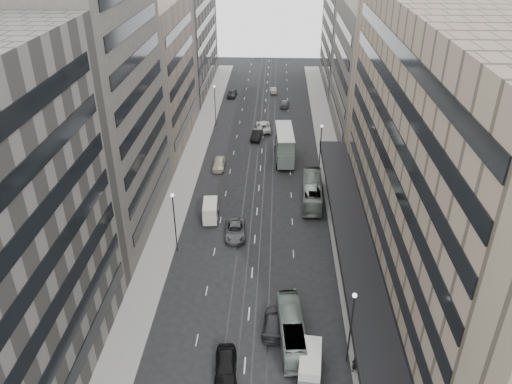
% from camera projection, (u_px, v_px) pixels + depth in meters
% --- Properties ---
extents(ground, '(220.00, 220.00, 0.00)m').
position_uv_depth(ground, '(248.00, 320.00, 52.41)').
color(ground, black).
rests_on(ground, ground).
extents(sidewalk_right, '(4.00, 125.00, 0.15)m').
position_uv_depth(sidewalk_right, '(331.00, 165.00, 84.62)').
color(sidewalk_right, gray).
rests_on(sidewalk_right, ground).
extents(sidewalk_left, '(4.00, 125.00, 0.15)m').
position_uv_depth(sidewalk_left, '(191.00, 162.00, 85.53)').
color(sidewalk_left, gray).
rests_on(sidewalk_left, ground).
extents(department_store, '(19.20, 60.00, 30.00)m').
position_uv_depth(department_store, '(460.00, 163.00, 51.28)').
color(department_store, '#7D725B').
rests_on(department_store, ground).
extents(building_right_mid, '(15.00, 28.00, 24.00)m').
position_uv_depth(building_right_mid, '(381.00, 73.00, 91.09)').
color(building_right_mid, '#49443F').
rests_on(building_right_mid, ground).
extents(building_right_far, '(15.00, 32.00, 28.00)m').
position_uv_depth(building_right_far, '(360.00, 28.00, 116.28)').
color(building_right_far, '#5D5954').
rests_on(building_right_far, ground).
extents(building_left_b, '(15.00, 26.00, 34.00)m').
position_uv_depth(building_left_b, '(82.00, 103.00, 61.50)').
color(building_left_b, '#49443F').
rests_on(building_left_b, ground).
extents(building_left_c, '(15.00, 28.00, 25.00)m').
position_uv_depth(building_left_c, '(140.00, 76.00, 87.24)').
color(building_left_c, gray).
rests_on(building_left_c, ground).
extents(building_left_d, '(15.00, 38.00, 28.00)m').
position_uv_depth(building_left_d, '(175.00, 29.00, 115.30)').
color(building_left_d, '#5D5954').
rests_on(building_left_d, ground).
extents(lamp_right_near, '(0.44, 0.44, 8.32)m').
position_uv_depth(lamp_right_near, '(352.00, 320.00, 45.14)').
color(lamp_right_near, '#262628').
rests_on(lamp_right_near, ground).
extents(lamp_right_far, '(0.44, 0.44, 8.32)m').
position_uv_depth(lamp_right_far, '(321.00, 143.00, 80.03)').
color(lamp_right_far, '#262628').
rests_on(lamp_right_far, ground).
extents(lamp_left_near, '(0.44, 0.44, 8.32)m').
position_uv_depth(lamp_left_near, '(174.00, 216.00, 60.70)').
color(lamp_left_near, '#262628').
rests_on(lamp_left_near, ground).
extents(lamp_left_far, '(0.44, 0.44, 8.32)m').
position_uv_depth(lamp_left_far, '(215.00, 101.00, 98.21)').
color(lamp_left_far, '#262628').
rests_on(lamp_left_far, ground).
extents(bus_near, '(3.11, 9.96, 2.73)m').
position_uv_depth(bus_near, '(292.00, 330.00, 49.37)').
color(bus_near, gray).
rests_on(bus_near, ground).
extents(bus_far, '(3.20, 11.51, 3.17)m').
position_uv_depth(bus_far, '(312.00, 191.00, 73.58)').
color(bus_far, gray).
rests_on(bus_far, ground).
extents(double_decker, '(3.51, 10.08, 5.44)m').
position_uv_depth(double_decker, '(284.00, 144.00, 85.16)').
color(double_decker, slate).
rests_on(double_decker, ground).
extents(vw_microbus, '(2.52, 4.87, 2.54)m').
position_uv_depth(vw_microbus, '(310.00, 363.00, 45.64)').
color(vw_microbus, '#5A5E61').
rests_on(vw_microbus, ground).
extents(panel_van, '(2.37, 4.41, 2.70)m').
position_uv_depth(panel_van, '(210.00, 211.00, 68.93)').
color(panel_van, beige).
rests_on(panel_van, ground).
extents(sedan_0, '(2.40, 5.19, 1.72)m').
position_uv_depth(sedan_0, '(226.00, 366.00, 46.02)').
color(sedan_0, black).
rests_on(sedan_0, ground).
extents(sedan_2, '(3.04, 5.82, 1.57)m').
position_uv_depth(sedan_2, '(235.00, 231.00, 65.86)').
color(sedan_2, '#505153').
rests_on(sedan_2, ground).
extents(sedan_3, '(2.61, 5.52, 1.56)m').
position_uv_depth(sedan_3, '(274.00, 322.00, 51.06)').
color(sedan_3, '#272729').
rests_on(sedan_3, ground).
extents(sedan_4, '(2.03, 4.92, 1.67)m').
position_uv_depth(sedan_4, '(219.00, 164.00, 83.35)').
color(sedan_4, beige).
rests_on(sedan_4, ground).
extents(sedan_5, '(2.40, 5.15, 1.63)m').
position_uv_depth(sedan_5, '(257.00, 135.00, 94.37)').
color(sedan_5, black).
rests_on(sedan_5, ground).
extents(sedan_6, '(3.25, 6.16, 1.65)m').
position_uv_depth(sedan_6, '(263.00, 126.00, 98.07)').
color(sedan_6, silver).
rests_on(sedan_6, ground).
extents(sedan_7, '(2.24, 4.87, 1.38)m').
position_uv_depth(sedan_7, '(285.00, 103.00, 110.37)').
color(sedan_7, '#5A5A5C').
rests_on(sedan_7, ground).
extents(sedan_8, '(2.30, 4.94, 1.64)m').
position_uv_depth(sedan_8, '(232.00, 93.00, 116.15)').
color(sedan_8, '#252427').
rests_on(sedan_8, ground).
extents(sedan_9, '(1.71, 4.11, 1.32)m').
position_uv_depth(sedan_9, '(273.00, 90.00, 118.77)').
color(sedan_9, '#BDB29D').
rests_on(sedan_9, ground).
extents(pedestrian, '(0.82, 0.77, 1.87)m').
position_uv_depth(pedestrian, '(355.00, 363.00, 46.02)').
color(pedestrian, black).
rests_on(pedestrian, sidewalk_right).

